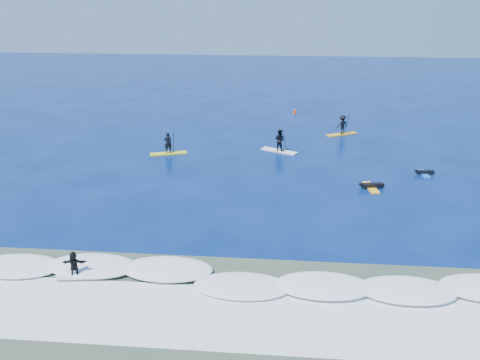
# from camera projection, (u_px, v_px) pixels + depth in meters

# --- Properties ---
(ground) EXTENTS (160.00, 160.00, 0.00)m
(ground) POSITION_uv_depth(u_px,v_px,m) (241.00, 205.00, 36.33)
(ground) COLOR #031847
(ground) RESTS_ON ground
(shallow_water) EXTENTS (90.00, 13.00, 0.01)m
(shallow_water) POSITION_uv_depth(u_px,v_px,m) (212.00, 329.00, 23.25)
(shallow_water) COLOR #334637
(shallow_water) RESTS_ON ground
(breaking_wave) EXTENTS (40.00, 6.00, 0.30)m
(breaking_wave) POSITION_uv_depth(u_px,v_px,m) (223.00, 281.00, 26.99)
(breaking_wave) COLOR white
(breaking_wave) RESTS_ON ground
(whitewater) EXTENTS (34.00, 5.00, 0.02)m
(whitewater) POSITION_uv_depth(u_px,v_px,m) (215.00, 316.00, 24.19)
(whitewater) COLOR silver
(whitewater) RESTS_ON ground
(sup_paddler_left) EXTENTS (3.31, 1.85, 2.26)m
(sup_paddler_left) POSITION_uv_depth(u_px,v_px,m) (168.00, 146.00, 46.89)
(sup_paddler_left) COLOR #CBD216
(sup_paddler_left) RESTS_ON ground
(sup_paddler_center) EXTENTS (3.38, 2.30, 2.37)m
(sup_paddler_center) POSITION_uv_depth(u_px,v_px,m) (279.00, 142.00, 47.53)
(sup_paddler_center) COLOR white
(sup_paddler_center) RESTS_ON ground
(sup_paddler_right) EXTENTS (3.24, 2.33, 2.29)m
(sup_paddler_right) POSITION_uv_depth(u_px,v_px,m) (342.00, 126.00, 52.83)
(sup_paddler_right) COLOR gold
(sup_paddler_right) RESTS_ON ground
(prone_paddler_near) EXTENTS (1.87, 2.42, 0.49)m
(prone_paddler_near) POSITION_uv_depth(u_px,v_px,m) (371.00, 186.00, 39.22)
(prone_paddler_near) COLOR yellow
(prone_paddler_near) RESTS_ON ground
(prone_paddler_far) EXTENTS (1.55, 1.97, 0.41)m
(prone_paddler_far) POSITION_uv_depth(u_px,v_px,m) (424.00, 173.00, 42.05)
(prone_paddler_far) COLOR #1862B5
(prone_paddler_far) RESTS_ON ground
(wave_surfer) EXTENTS (2.03, 0.81, 1.43)m
(wave_surfer) POSITION_uv_depth(u_px,v_px,m) (74.00, 266.00, 26.86)
(wave_surfer) COLOR silver
(wave_surfer) RESTS_ON breaking_wave
(marker_buoy) EXTENTS (0.29, 0.29, 0.70)m
(marker_buoy) POSITION_uv_depth(u_px,v_px,m) (295.00, 112.00, 61.33)
(marker_buoy) COLOR #EA4914
(marker_buoy) RESTS_ON ground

